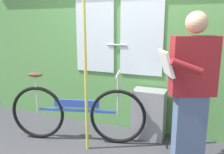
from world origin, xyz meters
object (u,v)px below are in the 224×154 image
(bicycle_near_door, at_px, (76,113))
(handrail_pole, at_px, (85,54))
(trash_bin_by_wall, at_px, (149,114))
(passenger_reading_newspaper, at_px, (191,89))

(bicycle_near_door, xyz_separation_m, handrail_pole, (0.23, -0.14, 0.80))
(bicycle_near_door, bearing_deg, trash_bin_by_wall, 13.92)
(trash_bin_by_wall, height_order, handrail_pole, handrail_pole)
(bicycle_near_door, xyz_separation_m, trash_bin_by_wall, (0.86, 0.46, -0.05))
(passenger_reading_newspaper, xyz_separation_m, handrail_pole, (-1.17, -0.10, 0.32))
(bicycle_near_door, bearing_deg, passenger_reading_newspaper, -16.00)
(passenger_reading_newspaper, bearing_deg, bicycle_near_door, -25.05)
(handrail_pole, bearing_deg, trash_bin_by_wall, 43.96)
(bicycle_near_door, bearing_deg, handrail_pole, -46.09)
(bicycle_near_door, distance_m, passenger_reading_newspaper, 1.48)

